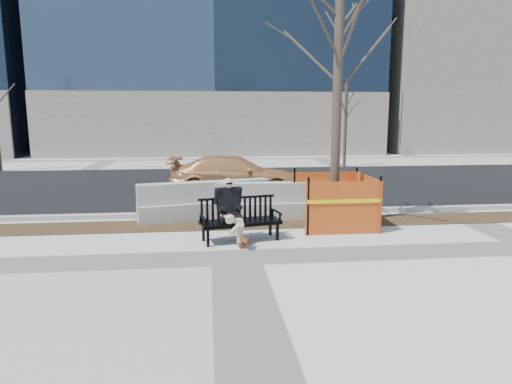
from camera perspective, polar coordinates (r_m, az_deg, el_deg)
The scene contains 12 objects.
ground at distance 8.65m, azimuth -2.57°, elevation -8.29°, with size 120.00×120.00×0.00m, color beige.
mulch_strip at distance 11.14m, azimuth -3.40°, elevation -4.08°, with size 40.00×1.20×0.02m, color #47301C.
asphalt_street at distance 17.22m, azimuth -4.40°, elevation 0.92°, with size 60.00×10.40×0.01m, color black.
curb at distance 12.05m, azimuth -3.62°, elevation -2.73°, with size 60.00×0.25×0.12m, color #9E9B93.
bench at distance 9.74m, azimuth -1.98°, elevation -6.17°, with size 1.75×0.63×0.93m, color black, non-canonical shape.
seated_man at distance 9.72m, azimuth -3.35°, elevation -6.21°, with size 0.58×0.97×1.36m, color black, non-canonical shape.
tree_fence at distance 11.17m, azimuth 9.77°, elevation -4.19°, with size 2.64×2.64×6.59m, color orange, non-canonical shape.
sedan at distance 15.30m, azimuth -2.67°, elevation -0.22°, with size 1.79×4.39×1.27m, color #CA854B.
jersey_barrier_left at distance 11.82m, azimuth -6.46°, elevation -3.33°, with size 3.42×0.68×0.98m, color #A3A098, non-canonical shape.
jersey_barrier_right at distance 11.76m, azimuth 3.31°, elevation -3.34°, with size 3.36×0.67×0.96m, color #A3A099, non-canonical shape.
far_tree_left at distance 24.47m, azimuth -29.66°, elevation 2.33°, with size 2.10×2.10×5.66m, color #4C3E31, non-canonical shape.
far_tree_right at distance 23.59m, azimuth 11.09°, elevation 3.22°, with size 1.76×1.76×4.75m, color #48392E, non-canonical shape.
Camera 1 is at (-0.49, -8.19, 2.71)m, focal length 31.55 mm.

